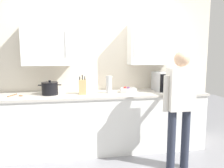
# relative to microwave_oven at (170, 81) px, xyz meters

# --- Properties ---
(back_wall_tiled) EXTENTS (4.04, 0.44, 2.53)m
(back_wall_tiled) POSITION_rel_microwave_oven_xyz_m (-1.16, 0.30, 0.28)
(back_wall_tiled) COLOR beige
(back_wall_tiled) RESTS_ON ground_plane
(counter_unit) EXTENTS (3.30, 0.70, 0.93)m
(counter_unit) POSITION_rel_microwave_oven_xyz_m (-1.16, -0.04, -0.62)
(counter_unit) COLOR white
(counter_unit) RESTS_ON ground_plane
(microwave_oven) EXTENTS (0.55, 0.44, 0.31)m
(microwave_oven) POSITION_rel_microwave_oven_xyz_m (0.00, 0.00, 0.00)
(microwave_oven) COLOR #B7BABF
(microwave_oven) RESTS_ON counter_unit
(wooden_spoon) EXTENTS (0.21, 0.21, 0.02)m
(wooden_spoon) POSITION_rel_microwave_oven_xyz_m (-2.44, -0.06, -0.15)
(wooden_spoon) COLOR brown
(wooden_spoon) RESTS_ON counter_unit
(fruit_bowl) EXTENTS (0.26, 0.26, 0.10)m
(fruit_bowl) POSITION_rel_microwave_oven_xyz_m (-0.73, -0.05, -0.12)
(fruit_bowl) COLOR white
(fruit_bowl) RESTS_ON counter_unit
(thermos_flask) EXTENTS (0.09, 0.09, 0.28)m
(thermos_flask) POSITION_rel_microwave_oven_xyz_m (-1.05, -0.07, -0.02)
(thermos_flask) COLOR #B7BABF
(thermos_flask) RESTS_ON counter_unit
(stock_pot) EXTENTS (0.34, 0.25, 0.22)m
(stock_pot) POSITION_rel_microwave_oven_xyz_m (-1.96, -0.03, -0.06)
(stock_pot) COLOR black
(stock_pot) RESTS_ON counter_unit
(knife_block) EXTENTS (0.11, 0.15, 0.30)m
(knife_block) POSITION_rel_microwave_oven_xyz_m (-1.47, -0.06, -0.04)
(knife_block) COLOR tan
(knife_block) RESTS_ON counter_unit
(person_figure) EXTENTS (0.51, 0.61, 1.58)m
(person_figure) POSITION_rel_microwave_oven_xyz_m (-0.22, -0.81, -0.14)
(person_figure) COLOR #282D3D
(person_figure) RESTS_ON ground_plane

